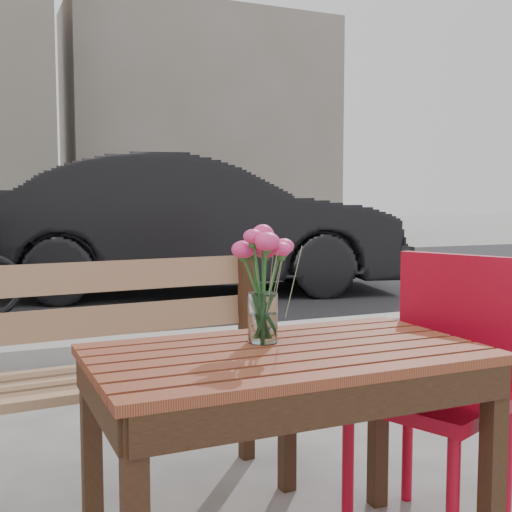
# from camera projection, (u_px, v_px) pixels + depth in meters

# --- Properties ---
(street) EXTENTS (30.00, 8.12, 0.12)m
(street) POSITION_uv_depth(u_px,v_px,m) (45.00, 309.00, 6.34)
(street) COLOR black
(street) RESTS_ON ground
(backdrop_buildings) EXTENTS (15.50, 4.00, 8.00)m
(backdrop_buildings) POSITION_uv_depth(u_px,v_px,m) (9.00, 92.00, 14.64)
(backdrop_buildings) COLOR slate
(backdrop_buildings) RESTS_ON ground
(main_table) EXTENTS (1.11, 0.65, 0.68)m
(main_table) POSITION_uv_depth(u_px,v_px,m) (287.00, 388.00, 1.82)
(main_table) COLOR maroon
(main_table) RESTS_ON ground
(main_bench) EXTENTS (1.52, 0.55, 0.93)m
(main_bench) POSITION_uv_depth(u_px,v_px,m) (88.00, 350.00, 2.31)
(main_bench) COLOR #A47755
(main_bench) RESTS_ON ground
(red_chair) EXTENTS (0.59, 0.59, 0.92)m
(red_chair) POSITION_uv_depth(u_px,v_px,m) (443.00, 372.00, 2.12)
(red_chair) COLOR #A5091E
(red_chair) RESTS_ON ground
(main_vase) EXTENTS (0.19, 0.19, 0.35)m
(main_vase) POSITION_uv_depth(u_px,v_px,m) (263.00, 270.00, 1.88)
(main_vase) COLOR white
(main_vase) RESTS_ON main_table
(parked_car) EXTENTS (5.15, 2.74, 1.61)m
(parked_car) POSITION_uv_depth(u_px,v_px,m) (193.00, 226.00, 7.66)
(parked_car) COLOR black
(parked_car) RESTS_ON ground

